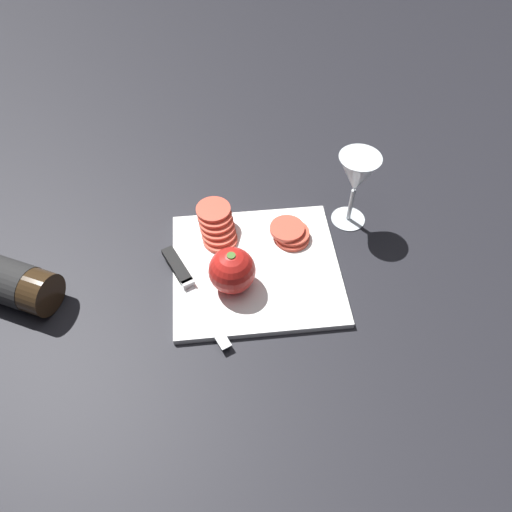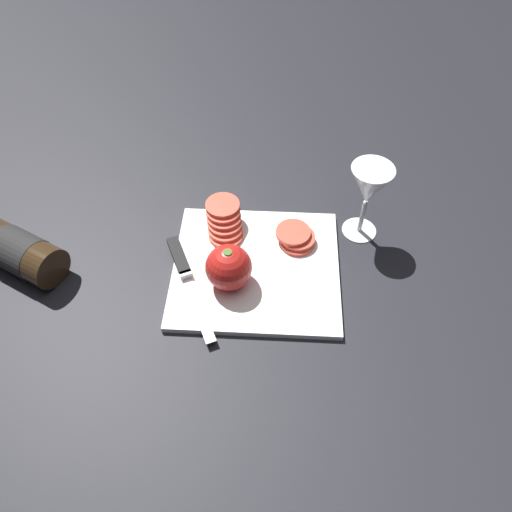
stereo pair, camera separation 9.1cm
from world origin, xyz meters
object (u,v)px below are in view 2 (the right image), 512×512
Objects in this scene: wine_glass at (369,188)px; knife at (182,265)px; whole_tomato at (229,267)px; tomato_slice_stack_far at (297,238)px; wine_bottle at (10,247)px; tomato_slice_stack_near at (224,220)px.

wine_glass reaches higher than knife.
tomato_slice_stack_far is at bearing -139.78° from whole_tomato.
whole_tomato is at bearing 174.79° from wine_bottle.
wine_bottle is 1.33× the size of knife.
whole_tomato is (0.25, 0.15, -0.06)m from wine_glass.
tomato_slice_stack_far is (-0.53, -0.07, -0.01)m from wine_bottle.
tomato_slice_stack_near is at bearing -10.63° from tomato_slice_stack_far.
wine_bottle reaches higher than knife.
wine_glass is (-0.66, -0.11, 0.08)m from wine_bottle.
tomato_slice_stack_far is (-0.21, -0.08, 0.01)m from knife.
tomato_slice_stack_near is at bearing -166.80° from wine_bottle.
wine_glass reaches higher than whole_tomato.
knife is at bearing -16.97° from whole_tomato.
whole_tomato reaches higher than knife.
knife is 2.07× the size of tomato_slice_stack_near.
wine_glass is at bearing 85.27° from knife.
tomato_slice_stack_near is (-0.39, -0.09, -0.00)m from wine_bottle.
wine_bottle is 3.57× the size of whole_tomato.
wine_glass is 0.72× the size of knife.
wine_bottle is 0.40m from tomato_slice_stack_near.
wine_bottle is at bearing 6.96° from tomato_slice_stack_far.
tomato_slice_stack_near is at bearing 120.86° from knife.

